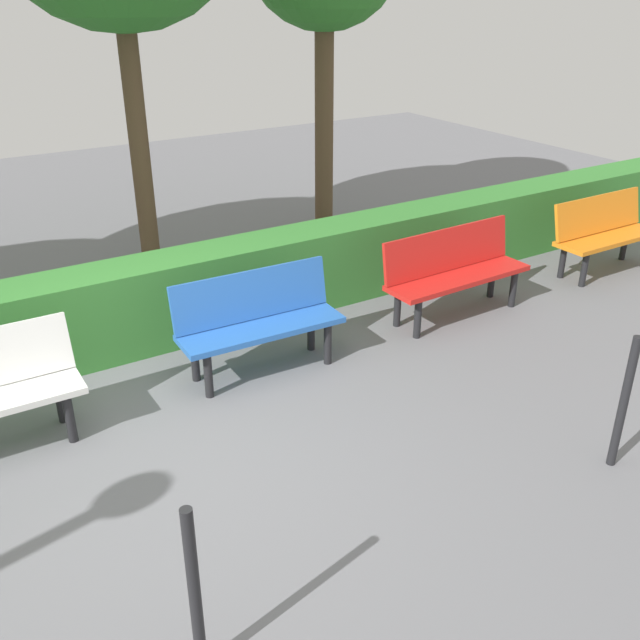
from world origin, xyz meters
The scene contains 7 objects.
ground_plane centered at (0.00, 0.00, 0.00)m, with size 20.82×20.82×0.00m, color slate.
bench_orange centered at (-5.54, -0.71, 0.48)m, with size 1.38×0.47×0.86m.
bench_red centered at (-3.30, -0.72, 0.48)m, with size 1.59×0.50×0.86m.
bench_blue centered at (-1.13, -0.75, 0.48)m, with size 1.43×0.51×0.86m.
hedge_row centered at (-1.03, -1.69, 0.40)m, with size 16.82×0.53×0.80m, color #387F33.
railing_post_mid centered at (-2.59, 1.76, 0.50)m, with size 0.06×0.06×1.00m, color black.
railing_post_far centered at (0.49, 1.76, 0.50)m, with size 0.06×0.06×1.00m, color black.
Camera 1 is at (1.26, 4.09, 3.07)m, focal length 39.59 mm.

